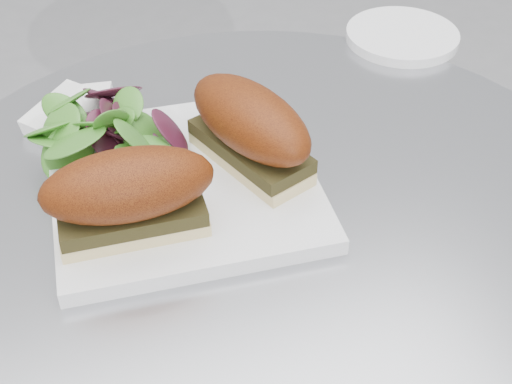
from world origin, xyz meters
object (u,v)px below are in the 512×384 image
at_px(sandwich_left, 129,193).
at_px(sandwich_right, 250,126).
at_px(saucer, 402,36).
at_px(plate, 183,183).

relative_size(sandwich_left, sandwich_right, 0.91).
bearing_deg(saucer, plate, -152.10).
bearing_deg(sandwich_right, saucer, 105.76).
bearing_deg(saucer, sandwich_right, -146.18).
bearing_deg(sandwich_left, saucer, 35.94).
xyz_separation_m(sandwich_left, saucer, (0.40, 0.24, -0.05)).
height_order(plate, sandwich_right, sandwich_right).
height_order(sandwich_left, saucer, sandwich_left).
height_order(plate, sandwich_left, sandwich_left).
bearing_deg(saucer, sandwich_left, -149.49).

